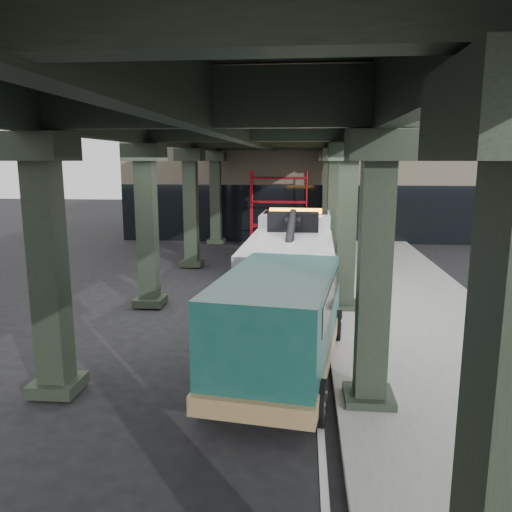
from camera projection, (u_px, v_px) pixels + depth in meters
The scene contains 8 objects.
ground at pixel (251, 331), 13.41m from camera, with size 90.00×90.00×0.00m, color black.
sidewalk at pixel (407, 311), 14.93m from camera, with size 5.00×40.00×0.15m, color gray.
lane_stripe at pixel (313, 311), 15.21m from camera, with size 0.12×38.00×0.01m, color silver.
viaduct at pixel (244, 127), 14.38m from camera, with size 7.40×32.00×6.40m.
building at pixel (314, 169), 32.03m from camera, with size 22.00×10.00×8.00m, color #C6B793.
scaffolding at pixel (279, 205), 27.33m from camera, with size 3.08×0.88×4.00m.
tow_truck at pixel (292, 255), 16.58m from camera, with size 2.92×9.06×2.94m.
towed_van at pixel (280, 321), 10.36m from camera, with size 2.91×5.89×2.29m.
Camera 1 is at (1.34, -12.72, 4.50)m, focal length 35.00 mm.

